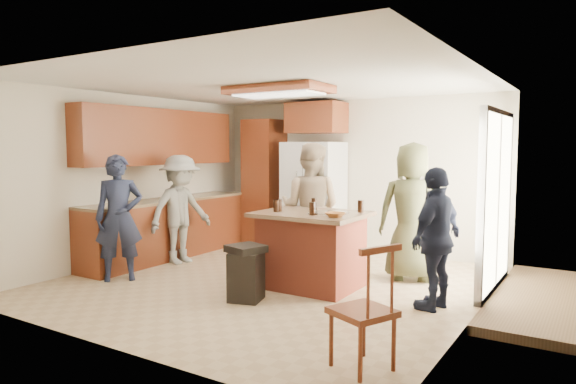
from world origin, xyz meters
The scene contains 12 objects.
person_front_left centered at (-1.72, -0.92, 0.81)m, with size 0.59×0.43×1.63m, color #1C2238.
person_behind_left centered at (0.14, 0.79, 0.89)m, with size 0.86×0.53×1.78m, color tan.
person_behind_right centered at (1.48, 1.08, 0.89)m, with size 0.87×0.57×1.78m, color #3C3E24.
person_side_right centered at (2.09, 0.05, 0.76)m, with size 0.89×0.45×1.51m, color #1A1F34.
person_counter centered at (-1.75, 0.23, 0.80)m, with size 1.04×0.48×1.60m, color gray.
left_cabinetry centered at (-2.24, 0.40, 0.96)m, with size 0.64×3.00×2.30m.
back_wall_units centered at (-1.33, 2.20, 1.38)m, with size 1.80×0.60×2.45m.
refrigerator centered at (-0.55, 2.12, 0.90)m, with size 0.90×0.76×1.80m.
kitchen_island centered at (0.55, 0.09, 0.47)m, with size 1.28×1.03×0.93m.
island_items centered at (0.73, 0.00, 0.97)m, with size 0.98×0.69×0.15m.
trash_bin centered at (0.20, -0.78, 0.32)m, with size 0.45×0.45×0.63m.
spindle_chair centered at (2.05, -1.74, 0.45)m, with size 0.56×0.56×0.99m.
Camera 1 is at (3.59, -5.31, 1.72)m, focal length 32.00 mm.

